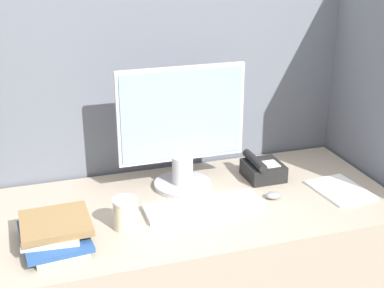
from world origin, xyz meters
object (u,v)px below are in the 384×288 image
at_px(keyboard, 203,206).
at_px(mouse, 273,195).
at_px(monitor, 182,134).
at_px(desk_telephone, 262,169).
at_px(coffee_cup, 125,214).
at_px(book_stack, 55,232).

distance_m(keyboard, mouse, 0.29).
relative_size(monitor, keyboard, 1.15).
height_order(keyboard, mouse, mouse).
height_order(mouse, desk_telephone, desk_telephone).
height_order(coffee_cup, book_stack, coffee_cup).
distance_m(keyboard, book_stack, 0.57).
distance_m(keyboard, coffee_cup, 0.32).
height_order(keyboard, coffee_cup, coffee_cup).
height_order(keyboard, book_stack, book_stack).
bearing_deg(coffee_cup, mouse, 4.46).
height_order(coffee_cup, desk_telephone, coffee_cup).
bearing_deg(book_stack, keyboard, 7.16).
height_order(monitor, desk_telephone, monitor).
bearing_deg(book_stack, desk_telephone, 15.92).
xyz_separation_m(monitor, mouse, (0.31, -0.21, -0.22)).
height_order(mouse, coffee_cup, coffee_cup).
height_order(monitor, coffee_cup, monitor).
bearing_deg(desk_telephone, monitor, 175.65).
bearing_deg(desk_telephone, keyboard, -150.97).
xyz_separation_m(monitor, keyboard, (0.02, -0.21, -0.22)).
xyz_separation_m(keyboard, coffee_cup, (-0.31, -0.05, 0.05)).
relative_size(keyboard, desk_telephone, 2.52).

